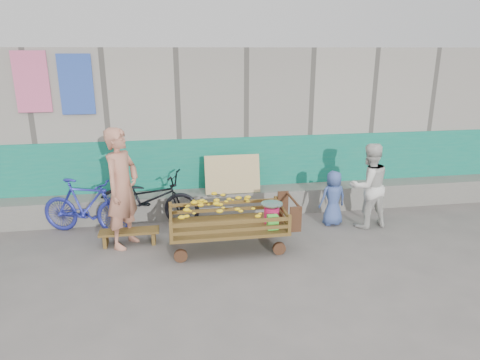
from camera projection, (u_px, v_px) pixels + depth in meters
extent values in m
plane|color=#575450|center=(235.00, 276.00, 5.83)|extent=(80.00, 80.00, 0.00)
cube|color=gray|center=(206.00, 120.00, 9.26)|extent=(12.00, 3.00, 3.00)
cube|color=#09745F|center=(214.00, 175.00, 8.06)|extent=(12.00, 0.03, 1.40)
cube|color=#615F59|center=(216.00, 203.00, 7.98)|extent=(12.00, 0.50, 0.45)
cube|color=tan|center=(233.00, 174.00, 7.74)|extent=(1.00, 0.19, 0.68)
cube|color=#D55B87|center=(32.00, 82.00, 7.06)|extent=(0.55, 0.03, 1.00)
cube|color=#2E4DA8|center=(76.00, 84.00, 7.18)|extent=(0.55, 0.03, 1.00)
cube|color=brown|center=(228.00, 227.00, 6.54)|extent=(1.77, 0.88, 0.05)
cylinder|color=#3E2713|center=(181.00, 256.00, 6.20)|extent=(0.20, 0.06, 0.20)
cube|color=brown|center=(171.00, 231.00, 5.97)|extent=(0.05, 0.05, 0.27)
cylinder|color=#3E2713|center=(179.00, 237.00, 6.81)|extent=(0.20, 0.06, 0.20)
cube|color=brown|center=(171.00, 210.00, 6.75)|extent=(0.05, 0.05, 0.27)
cylinder|color=#3E2713|center=(279.00, 248.00, 6.43)|extent=(0.20, 0.06, 0.20)
cube|color=brown|center=(289.00, 224.00, 6.24)|extent=(0.05, 0.05, 0.27)
cylinder|color=#3E2713|center=(269.00, 231.00, 7.04)|extent=(0.20, 0.06, 0.20)
cube|color=brown|center=(276.00, 204.00, 7.01)|extent=(0.05, 0.05, 0.27)
cube|color=brown|center=(232.00, 230.00, 6.11)|extent=(1.71, 0.04, 0.05)
cube|color=brown|center=(231.00, 222.00, 6.08)|extent=(1.71, 0.04, 0.05)
cube|color=brown|center=(224.00, 210.00, 6.89)|extent=(1.71, 0.04, 0.05)
cube|color=brown|center=(224.00, 203.00, 6.86)|extent=(1.71, 0.04, 0.05)
cube|color=brown|center=(171.00, 223.00, 6.37)|extent=(0.04, 0.82, 0.05)
cube|color=brown|center=(171.00, 215.00, 6.34)|extent=(0.04, 0.82, 0.05)
cube|color=brown|center=(282.00, 216.00, 6.64)|extent=(0.04, 0.82, 0.05)
cube|color=brown|center=(282.00, 209.00, 6.60)|extent=(0.04, 0.82, 0.05)
cylinder|color=#3E2713|center=(294.00, 200.00, 6.59)|extent=(0.04, 0.78, 0.04)
cube|color=#3E2713|center=(283.00, 203.00, 6.97)|extent=(0.18, 0.04, 0.39)
cube|color=#3E2713|center=(296.00, 219.00, 6.29)|extent=(0.18, 0.04, 0.39)
ellipsoid|color=gold|center=(221.00, 212.00, 6.45)|extent=(1.28, 0.69, 0.43)
cylinder|color=#E71D65|center=(272.00, 215.00, 6.60)|extent=(0.24, 0.24, 0.26)
cylinder|color=silver|center=(272.00, 206.00, 6.56)|extent=(0.03, 0.03, 0.06)
cylinder|color=silver|center=(272.00, 204.00, 6.55)|extent=(0.33, 0.33, 0.02)
cube|color=#49D33C|center=(273.00, 222.00, 6.34)|extent=(0.16, 0.12, 0.22)
cube|color=brown|center=(129.00, 231.00, 6.75)|extent=(0.93, 0.28, 0.04)
cube|color=brown|center=(106.00, 240.00, 6.72)|extent=(0.06, 0.26, 0.19)
cube|color=brown|center=(154.00, 237.00, 6.84)|extent=(0.06, 0.26, 0.19)
imported|color=#AF7059|center=(122.00, 188.00, 6.51)|extent=(0.73, 0.82, 1.87)
imported|color=silver|center=(368.00, 186.00, 7.29)|extent=(0.80, 0.67, 1.48)
imported|color=#3A508E|center=(333.00, 198.00, 7.44)|extent=(0.51, 0.37, 0.97)
imported|color=black|center=(148.00, 199.00, 7.43)|extent=(1.93, 1.17, 0.96)
imported|color=#252C97|center=(86.00, 206.00, 7.09)|extent=(1.62, 0.93, 0.94)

